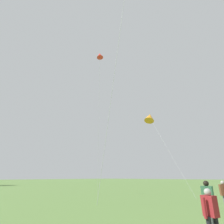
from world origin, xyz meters
The scene contains 4 objects.
person_grey_haired_man centered at (-0.07, 2.54, 0.99)m, with size 0.61×0.45×1.71m.
person_child_front centered at (-2.69, 1.73, 0.89)m, with size 0.52×0.45×1.53m.
small_kite_stunt_black centered at (10.56, 11.35, 9.01)m, with size 1.88×5.51×9.77m.
small_kite_box_yellow centered at (4.82, 14.79, 16.98)m, with size 1.87×1.79×17.50m.
Camera 1 is at (-8.97, -0.21, 1.86)m, focal length 29.31 mm.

